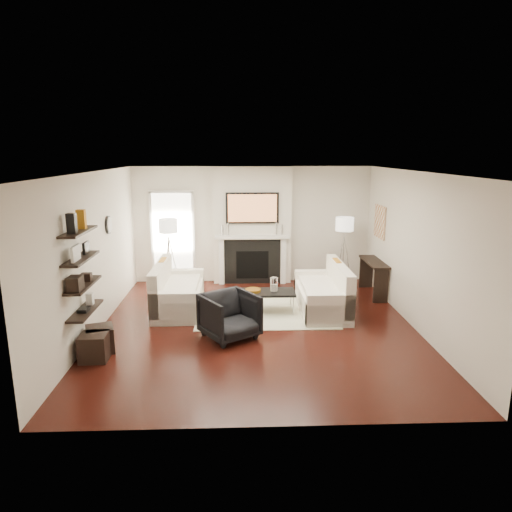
{
  "coord_description": "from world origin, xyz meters",
  "views": [
    {
      "loc": [
        -0.32,
        -7.56,
        3.02
      ],
      "look_at": [
        0.0,
        0.6,
        1.15
      ],
      "focal_mm": 32.0,
      "sensor_mm": 36.0,
      "label": 1
    }
  ],
  "objects_px": {
    "loveseat_left_base": "(179,299)",
    "ottoman_near": "(100,339)",
    "armchair": "(230,314)",
    "loveseat_right_base": "(322,300)",
    "lamp_left_shade": "(168,226)",
    "lamp_right_shade": "(345,224)",
    "coffee_table": "(266,292)"
  },
  "relations": [
    {
      "from": "armchair",
      "to": "lamp_left_shade",
      "type": "relative_size",
      "value": 2.07
    },
    {
      "from": "lamp_right_shade",
      "to": "ottoman_near",
      "type": "distance_m",
      "value": 5.74
    },
    {
      "from": "armchair",
      "to": "lamp_right_shade",
      "type": "distance_m",
      "value": 3.94
    },
    {
      "from": "armchair",
      "to": "lamp_left_shade",
      "type": "bearing_deg",
      "value": 83.47
    },
    {
      "from": "loveseat_left_base",
      "to": "ottoman_near",
      "type": "relative_size",
      "value": 4.5
    },
    {
      "from": "armchair",
      "to": "coffee_table",
      "type": "bearing_deg",
      "value": 27.41
    },
    {
      "from": "loveseat_left_base",
      "to": "lamp_left_shade",
      "type": "height_order",
      "value": "lamp_left_shade"
    },
    {
      "from": "loveseat_left_base",
      "to": "armchair",
      "type": "relative_size",
      "value": 2.17
    },
    {
      "from": "lamp_right_shade",
      "to": "loveseat_left_base",
      "type": "bearing_deg",
      "value": -158.21
    },
    {
      "from": "lamp_right_shade",
      "to": "coffee_table",
      "type": "bearing_deg",
      "value": -138.19
    },
    {
      "from": "loveseat_right_base",
      "to": "lamp_left_shade",
      "type": "bearing_deg",
      "value": 154.07
    },
    {
      "from": "ottoman_near",
      "to": "loveseat_left_base",
      "type": "bearing_deg",
      "value": 62.71
    },
    {
      "from": "coffee_table",
      "to": "ottoman_near",
      "type": "bearing_deg",
      "value": -148.18
    },
    {
      "from": "loveseat_left_base",
      "to": "armchair",
      "type": "height_order",
      "value": "armchair"
    },
    {
      "from": "loveseat_left_base",
      "to": "lamp_left_shade",
      "type": "distance_m",
      "value": 1.85
    },
    {
      "from": "loveseat_left_base",
      "to": "lamp_left_shade",
      "type": "xyz_separation_m",
      "value": [
        -0.36,
        1.33,
        1.24
      ]
    },
    {
      "from": "coffee_table",
      "to": "lamp_left_shade",
      "type": "distance_m",
      "value": 2.78
    },
    {
      "from": "armchair",
      "to": "lamp_right_shade",
      "type": "xyz_separation_m",
      "value": [
        2.53,
        2.85,
        1.04
      ]
    },
    {
      "from": "ottoman_near",
      "to": "coffee_table",
      "type": "bearing_deg",
      "value": 31.82
    },
    {
      "from": "loveseat_left_base",
      "to": "coffee_table",
      "type": "xyz_separation_m",
      "value": [
        1.69,
        -0.24,
        0.19
      ]
    },
    {
      "from": "loveseat_left_base",
      "to": "coffee_table",
      "type": "distance_m",
      "value": 1.72
    },
    {
      "from": "lamp_left_shade",
      "to": "ottoman_near",
      "type": "distance_m",
      "value": 3.51
    },
    {
      "from": "armchair",
      "to": "lamp_left_shade",
      "type": "xyz_separation_m",
      "value": [
        -1.37,
        2.75,
        1.04
      ]
    },
    {
      "from": "coffee_table",
      "to": "armchair",
      "type": "bearing_deg",
      "value": -119.54
    },
    {
      "from": "loveseat_left_base",
      "to": "coffee_table",
      "type": "bearing_deg",
      "value": -8.08
    },
    {
      "from": "loveseat_left_base",
      "to": "loveseat_right_base",
      "type": "height_order",
      "value": "same"
    },
    {
      "from": "loveseat_left_base",
      "to": "armchair",
      "type": "distance_m",
      "value": 1.77
    },
    {
      "from": "loveseat_right_base",
      "to": "lamp_right_shade",
      "type": "bearing_deg",
      "value": 64.53
    },
    {
      "from": "lamp_left_shade",
      "to": "lamp_right_shade",
      "type": "relative_size",
      "value": 1.0
    },
    {
      "from": "loveseat_left_base",
      "to": "loveseat_right_base",
      "type": "relative_size",
      "value": 1.0
    },
    {
      "from": "loveseat_right_base",
      "to": "lamp_right_shade",
      "type": "height_order",
      "value": "lamp_right_shade"
    },
    {
      "from": "loveseat_right_base",
      "to": "loveseat_left_base",
      "type": "bearing_deg",
      "value": 175.92
    }
  ]
}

